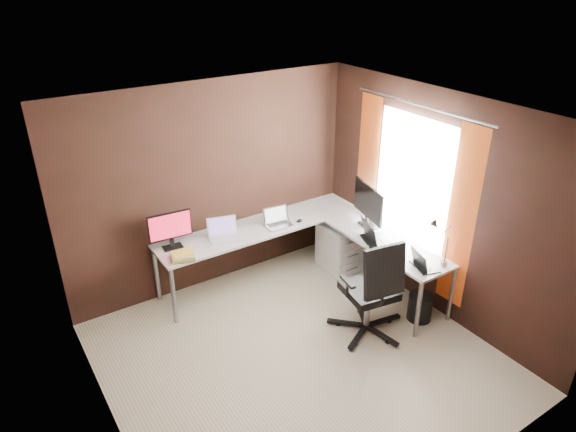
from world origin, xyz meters
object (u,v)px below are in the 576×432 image
object	(u,v)px
laptop_silver	(278,221)
book_stack	(182,256)
monitor_left	(170,228)
laptop_black_big	(374,238)
office_chair	(370,306)
laptop_black_small	(423,264)
monitor_right	(368,204)
desk_lamp	(439,238)
laptop_white	(223,233)
wastebasket	(420,307)
drawer_pedestal	(339,247)

from	to	relation	value
laptop_silver	book_stack	xyz separation A→B (m)	(-1.29, -0.12, -0.01)
monitor_left	laptop_black_big	xyz separation A→B (m)	(1.97, -1.18, -0.18)
laptop_silver	book_stack	size ratio (longest dim) A/B	1.11
laptop_black_big	office_chair	xyz separation A→B (m)	(-0.47, -0.50, -0.45)
office_chair	laptop_black_small	bearing A→B (deg)	-8.83
laptop_black_small	monitor_right	bearing A→B (deg)	9.73
monitor_left	laptop_silver	xyz separation A→B (m)	(1.29, -0.19, -0.19)
laptop_silver	monitor_left	bearing A→B (deg)	177.30
office_chair	laptop_silver	bearing A→B (deg)	108.00
monitor_left	office_chair	world-z (taller)	monitor_left
laptop_black_big	desk_lamp	bearing A→B (deg)	-143.75
laptop_white	laptop_black_small	xyz separation A→B (m)	(1.46, -1.74, -0.01)
laptop_black_small	wastebasket	distance (m)	0.63
laptop_silver	office_chair	distance (m)	1.57
book_stack	laptop_silver	bearing A→B (deg)	5.16
monitor_left	laptop_black_small	xyz separation A→B (m)	(2.04, -1.86, -0.20)
laptop_black_big	wastebasket	size ratio (longest dim) A/B	1.55
monitor_left	laptop_silver	world-z (taller)	monitor_left
monitor_left	book_stack	xyz separation A→B (m)	(-0.01, -0.31, -0.20)
wastebasket	desk_lamp	bearing A→B (deg)	-53.09
laptop_black_small	monitor_left	bearing A→B (deg)	64.65
monitor_right	laptop_black_big	distance (m)	0.47
office_chair	wastebasket	xyz separation A→B (m)	(0.63, -0.14, -0.18)
laptop_black_small	desk_lamp	bearing A→B (deg)	-87.90
laptop_silver	wastebasket	distance (m)	1.94
monitor_left	book_stack	size ratio (longest dim) A/B	1.59
laptop_black_big	wastebasket	distance (m)	0.92
laptop_white	laptop_black_small	bearing A→B (deg)	-34.63
laptop_black_small	office_chair	size ratio (longest dim) A/B	0.30
monitor_right	laptop_silver	distance (m)	1.12
book_stack	laptop_white	bearing A→B (deg)	18.06
monitor_right	office_chair	size ratio (longest dim) A/B	0.56
drawer_pedestal	laptop_silver	world-z (taller)	laptop_silver
drawer_pedestal	laptop_silver	bearing A→B (deg)	161.09
laptop_silver	laptop_black_small	world-z (taller)	laptop_silver
monitor_right	book_stack	distance (m)	2.25
laptop_white	laptop_black_big	xyz separation A→B (m)	(1.39, -1.06, 0.01)
laptop_silver	monitor_right	bearing A→B (deg)	-29.74
laptop_white	wastebasket	bearing A→B (deg)	-32.35
book_stack	drawer_pedestal	bearing A→B (deg)	-4.15
laptop_silver	office_chair	bearing A→B (deg)	-75.82
laptop_black_big	laptop_black_small	world-z (taller)	laptop_black_big
desk_lamp	laptop_white	bearing A→B (deg)	145.75
wastebasket	book_stack	bearing A→B (deg)	144.67
book_stack	wastebasket	bearing A→B (deg)	-35.33
office_chair	wastebasket	bearing A→B (deg)	-3.42
office_chair	laptop_white	bearing A→B (deg)	130.08
laptop_black_big	office_chair	distance (m)	0.82
desk_lamp	wastebasket	world-z (taller)	desk_lamp
laptop_silver	wastebasket	world-z (taller)	laptop_silver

